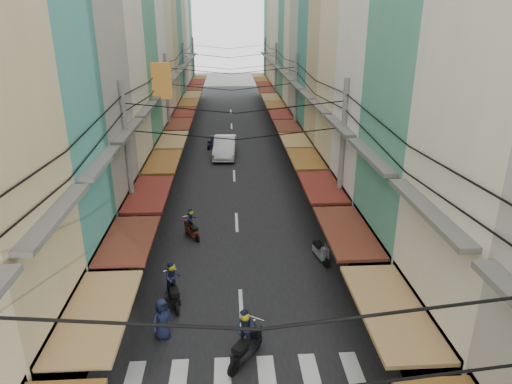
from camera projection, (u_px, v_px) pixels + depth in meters
name	position (u px, v px, depth m)	size (l,w,h in m)	color
ground	(240.00, 280.00, 19.76)	(160.00, 160.00, 0.00)	#62625E
road	(233.00, 153.00, 38.40)	(10.00, 80.00, 0.02)	black
sidewalk_left	(155.00, 154.00, 38.01)	(3.00, 80.00, 0.06)	gray
sidewalk_right	(309.00, 151.00, 38.76)	(3.00, 80.00, 0.06)	gray
crosswalk	(245.00, 383.00, 14.16)	(7.55, 2.40, 0.01)	silver
building_row_left	(116.00, 31.00, 31.24)	(7.80, 67.67, 23.70)	silver
building_row_right	(343.00, 36.00, 32.18)	(7.80, 68.98, 22.59)	#3A8074
utility_poles	(232.00, 81.00, 31.39)	(10.20, 66.13, 8.20)	gray
white_car	(225.00, 156.00, 37.41)	(5.76, 2.26, 2.03)	white
bicycle	(381.00, 254.00, 21.96)	(0.64, 1.72, 1.18)	black
moving_scooters	(219.00, 263.00, 20.04)	(6.88, 28.32, 1.98)	black
parked_scooters	(337.00, 331.00, 15.86)	(13.26, 12.45, 0.94)	black
pedestrians	(150.00, 233.00, 21.88)	(13.28, 21.92, 2.03)	black
market_umbrella	(399.00, 275.00, 16.37)	(2.18, 2.18, 2.29)	#B2B2B7
traffic_sign	(378.00, 236.00, 18.70)	(0.10, 0.68, 3.11)	gray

